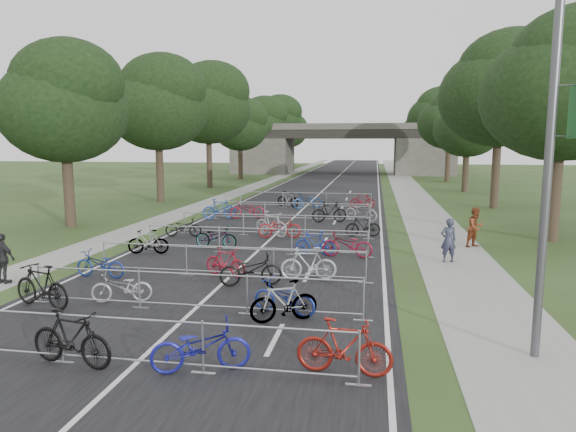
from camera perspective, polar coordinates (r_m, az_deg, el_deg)
name	(u,v)px	position (r m, az deg, el deg)	size (l,w,h in m)	color
ground	(132,368)	(11.39, -16.99, -15.87)	(200.00, 200.00, 0.00)	#2E3F1B
road	(333,182)	(59.61, 4.99, 3.84)	(11.00, 140.00, 0.01)	black
sidewalk_right	(403,182)	(59.51, 12.70, 3.66)	(3.00, 140.00, 0.01)	gray
sidewalk_left	(269,181)	(60.68, -2.10, 3.94)	(2.00, 140.00, 0.01)	gray
lane_markings	(333,182)	(59.62, 4.99, 3.83)	(0.12, 140.00, 0.00)	silver
overpass_bridge	(342,149)	(74.41, 5.98, 7.42)	(31.00, 8.00, 7.05)	#494641
lamppost	(550,157)	(11.78, 27.14, 5.87)	(0.61, 0.65, 8.21)	#4C4C51
tree_left_0	(65,105)	(30.00, -23.57, 11.23)	(6.72, 6.72, 10.25)	#33261C
tree_right_0	(566,89)	(26.60, 28.47, 12.33)	(7.17, 7.17, 10.93)	#33261C
tree_left_1	(158,105)	(40.64, -14.20, 11.86)	(7.56, 7.56, 11.53)	#33261C
tree_right_1	(502,92)	(38.23, 22.70, 12.62)	(8.18, 8.18, 12.47)	#33261C
tree_left_2	(209,105)	(51.89, -8.78, 12.08)	(8.40, 8.40, 12.81)	#33261C
tree_right_2	(469,126)	(49.88, 19.47, 9.37)	(6.16, 6.16, 9.39)	#33261C
tree_left_3	(241,126)	(63.31, -5.28, 9.96)	(6.72, 6.72, 10.25)	#33261C
tree_right_3	(451,121)	(61.77, 17.62, 10.06)	(7.17, 7.17, 10.93)	#33261C
tree_left_4	(262,122)	(74.99, -2.90, 10.34)	(7.56, 7.56, 11.53)	#33261C
tree_right_4	(438,117)	(73.71, 16.37, 10.52)	(8.18, 8.18, 12.47)	#33261C
tree_left_5	(278,120)	(86.77, -1.16, 10.61)	(8.40, 8.40, 12.81)	#33261C
tree_right_5	(429,133)	(85.58, 15.39, 8.89)	(6.16, 6.16, 9.39)	#33261C
tree_left_6	(290,131)	(98.53, 0.17, 9.38)	(6.72, 6.72, 10.25)	#33261C
tree_right_6	(422,129)	(97.55, 14.71, 9.38)	(7.17, 7.17, 10.93)	#33261C
barrier_row_0	(130,343)	(11.18, -17.11, -13.31)	(9.70, 0.08, 1.10)	#A0A2A8
barrier_row_1	(192,292)	(14.30, -10.58, -8.30)	(9.70, 0.08, 1.10)	#A0A2A8
barrier_row_2	(229,262)	(17.60, -6.53, -5.06)	(9.70, 0.08, 1.10)	#A0A2A8
barrier_row_3	(255,241)	(21.20, -3.68, -2.74)	(9.70, 0.08, 1.10)	#A0A2A8
barrier_row_4	(274,225)	(25.05, -1.58, -1.02)	(9.70, 0.08, 1.10)	#A0A2A8
barrier_row_5	(291,211)	(29.91, 0.28, 0.51)	(9.70, 0.08, 1.10)	#A0A2A8
barrier_row_6	(305,200)	(35.80, 1.85, 1.79)	(9.70, 0.08, 1.10)	#A0A2A8
bike_1	(71,339)	(11.65, -22.95, -12.45)	(0.56, 1.98, 1.19)	black
bike_2	(201,347)	(10.71, -9.68, -14.14)	(0.70, 2.00, 1.05)	navy
bike_3	(344,347)	(10.47, 6.27, -14.32)	(0.54, 1.92, 1.15)	maroon
bike_4	(42,286)	(15.89, -25.71, -7.05)	(0.58, 2.05, 1.23)	black
bike_5	(122,287)	(15.58, -18.00, -7.55)	(0.60, 1.71, 0.90)	#A8A7AF
bike_6	(284,302)	(13.27, -0.46, -9.50)	(0.51, 1.80, 1.08)	#A0A2A8
bike_7	(284,298)	(13.81, -0.45, -9.05)	(0.63, 1.81, 0.95)	navy
bike_8	(100,264)	(18.55, -20.17, -5.07)	(0.62, 1.79, 0.94)	navy
bike_9	(226,262)	(17.70, -6.95, -5.11)	(0.48, 1.70, 1.02)	maroon
bike_10	(251,270)	(16.51, -4.16, -5.99)	(0.70, 2.00, 1.05)	black
bike_11	(309,264)	(17.10, 2.29, -5.35)	(0.53, 1.87, 1.13)	silver
bike_12	(148,242)	(21.82, -15.27, -2.80)	(0.48, 1.69, 1.01)	#A0A2A8
bike_13	(216,237)	(22.41, -7.99, -2.34)	(0.65, 1.87, 0.98)	#A0A2A8
bike_14	(315,243)	(20.87, 3.01, -3.04)	(0.47, 1.65, 0.99)	navy
bike_15	(347,245)	(20.55, 6.61, -3.18)	(0.70, 2.00, 1.05)	maroon
bike_16	(183,227)	(25.39, -11.55, -1.25)	(0.61, 1.76, 0.93)	black
bike_17	(271,224)	(24.92, -1.88, -0.91)	(0.58, 2.04, 1.23)	#ACABB3
bike_18	(279,227)	(24.54, -0.95, -1.23)	(0.71, 2.04, 1.07)	maroon
bike_19	(363,226)	(25.18, 8.34, -1.13)	(0.48, 1.70, 1.02)	black
bike_20	(219,209)	(30.84, -7.64, 0.77)	(0.56, 2.00, 1.20)	navy
bike_21	(247,210)	(30.82, -4.55, 0.71)	(0.72, 2.08, 1.09)	maroon
bike_22	(329,212)	(29.35, 4.62, 0.45)	(0.57, 2.01, 1.21)	black
bike_23	(361,212)	(30.14, 8.14, 0.50)	(0.73, 2.11, 1.11)	#96959C
bike_25	(288,199)	(36.12, -0.02, 1.87)	(0.53, 1.86, 1.12)	#A0A2A8
bike_26	(308,201)	(35.34, 2.20, 1.71)	(0.73, 2.11, 1.11)	#1D4EA1
bike_27	(362,201)	(36.06, 8.27, 1.71)	(0.49, 1.72, 1.03)	maroon
pedestrian_a	(448,240)	(20.51, 17.39, -2.61)	(0.62, 0.41, 1.70)	#2C2E43
pedestrian_b	(476,228)	(23.81, 20.12, -1.21)	(0.85, 0.66, 1.75)	brown
pedestrian_c	(2,259)	(19.05, -29.15, -4.18)	(0.97, 0.40, 1.65)	#242427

